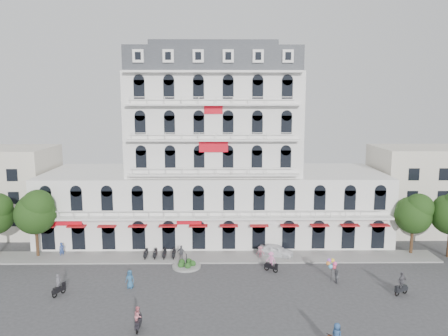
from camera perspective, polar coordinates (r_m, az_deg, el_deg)
ground at (r=44.63m, az=-1.51°, el=-15.68°), size 120.00×120.00×0.00m
sidewalk at (r=52.93m, az=-1.36°, el=-11.55°), size 53.00×4.00×0.16m
main_building at (r=59.23m, az=-1.29°, el=0.53°), size 45.00×15.00×25.80m
flank_building_west at (r=69.08m, az=-27.02°, el=-2.58°), size 14.00×10.00×12.00m
flank_building_east at (r=68.47m, az=24.75°, el=-2.52°), size 14.00×10.00×12.00m
traffic_island at (r=50.19m, az=-4.92°, el=-12.53°), size 3.20×3.20×1.60m
parked_scooter_row at (r=53.23m, az=-8.36°, el=-11.62°), size 4.40×1.80×1.10m
tree_west_inner at (r=56.05m, az=-23.42°, el=-5.14°), size 4.76×4.76×8.25m
tree_east_inner at (r=57.29m, az=23.57°, el=-5.34°), size 4.40×4.37×7.57m
parked_car at (r=53.60m, az=6.77°, el=-10.61°), size 4.58×3.22×1.45m
rider_west at (r=46.02m, az=-20.79°, el=-14.19°), size 0.96×1.59×2.15m
rider_southwest at (r=38.05m, az=-11.15°, el=-18.69°), size 0.61×1.70×2.06m
rider_northeast at (r=46.48m, az=22.19°, el=-13.76°), size 1.56×1.01×2.33m
rider_center at (r=48.84m, az=6.16°, el=-11.99°), size 1.46×1.21×2.25m
pedestrian_left at (r=45.74m, az=-12.19°, el=-14.00°), size 0.98×0.73×1.83m
pedestrian_mid at (r=52.04m, az=-5.58°, el=-10.98°), size 1.15×0.80×1.82m
pedestrian_right at (r=52.58m, az=4.78°, el=-10.93°), size 1.03×0.64×1.53m
pedestrian_far at (r=56.36m, az=-20.43°, el=-9.97°), size 0.77×0.70×1.76m
balloon_vendor at (r=47.10m, az=14.18°, el=-12.88°), size 1.27×1.21×2.45m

